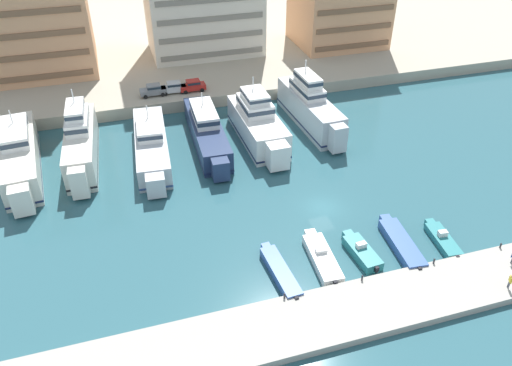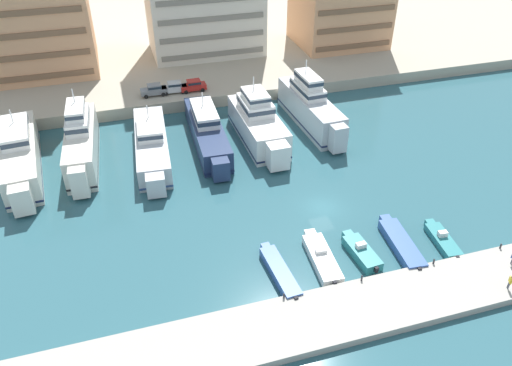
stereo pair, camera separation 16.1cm
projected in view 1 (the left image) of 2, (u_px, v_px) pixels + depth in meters
name	position (u px, v px, depth m)	size (l,w,h in m)	color
ground_plane	(323.00, 208.00, 58.17)	(400.00, 400.00, 0.00)	#2D5B66
quay_promenade	(207.00, 31.00, 107.93)	(180.00, 70.00, 1.90)	#ADA38E
pier_dock	(389.00, 302.00, 45.87)	(120.00, 6.36, 0.79)	#A8A399
yacht_ivory_far_left	(20.00, 155.00, 63.31)	(5.77, 21.21, 7.40)	silver
yacht_ivory_left	(81.00, 142.00, 65.13)	(4.36, 18.92, 9.18)	silver
yacht_silver_mid_left	(151.00, 144.00, 66.53)	(5.33, 20.21, 6.29)	silver
yacht_navy_center_left	(207.00, 131.00, 69.26)	(4.51, 20.25, 6.57)	navy
yacht_white_center	(258.00, 124.00, 69.72)	(5.21, 17.55, 8.63)	white
yacht_silver_center_right	(310.00, 107.00, 73.48)	(4.63, 19.02, 9.17)	silver
motorboat_blue_far_left	(280.00, 272.00, 48.87)	(2.10, 8.18, 1.01)	#33569E
motorboat_white_left	(322.00, 257.00, 50.59)	(2.57, 8.15, 1.35)	white
motorboat_teal_mid_left	(361.00, 251.00, 51.24)	(2.29, 6.21, 1.54)	teal
motorboat_blue_center_left	(401.00, 243.00, 52.33)	(2.75, 8.77, 1.00)	#33569E
motorboat_teal_center	(442.00, 239.00, 52.93)	(2.30, 6.41, 1.37)	teal
car_grey_far_left	(153.00, 90.00, 78.29)	(4.13, 1.97, 1.80)	slate
car_silver_left	(173.00, 87.00, 79.11)	(4.16, 2.04, 1.80)	#B7BCC1
car_red_mid_left	(193.00, 85.00, 79.68)	(4.15, 2.01, 1.80)	red
pedestrian_mid_deck	(511.00, 280.00, 46.28)	(0.38, 0.58, 1.61)	#4C515B
bollard_west	(285.00, 295.00, 45.58)	(0.20, 0.20, 0.61)	#2D2D33
bollard_west_mid	(362.00, 277.00, 47.43)	(0.20, 0.20, 0.61)	#2D2D33
bollard_east_mid	(434.00, 261.00, 49.29)	(0.20, 0.20, 0.61)	#2D2D33
bollard_east	(501.00, 245.00, 51.15)	(0.20, 0.20, 0.61)	#2D2D33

